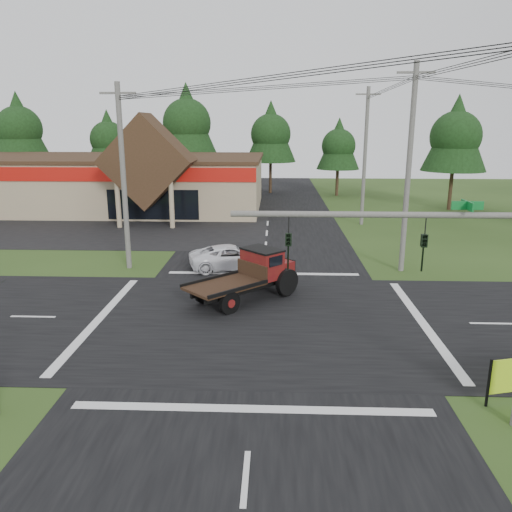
{
  "coord_description": "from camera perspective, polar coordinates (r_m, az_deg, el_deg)",
  "views": [
    {
      "loc": [
        0.65,
        -20.19,
        8.22
      ],
      "look_at": [
        -0.24,
        2.65,
        2.2
      ],
      "focal_mm": 35.0,
      "sensor_mm": 36.0,
      "label": 1
    }
  ],
  "objects": [
    {
      "name": "ground",
      "position": [
        21.81,
        0.37,
        -7.39
      ],
      "size": [
        120.0,
        120.0,
        0.0
      ],
      "primitive_type": "plane",
      "color": "#293F16",
      "rests_on": "ground"
    },
    {
      "name": "road_ns",
      "position": [
        21.8,
        0.37,
        -7.36
      ],
      "size": [
        12.0,
        120.0,
        0.02
      ],
      "primitive_type": "cube",
      "color": "black",
      "rests_on": "ground"
    },
    {
      "name": "road_ew",
      "position": [
        21.8,
        0.37,
        -7.36
      ],
      "size": [
        120.0,
        12.0,
        0.02
      ],
      "primitive_type": "cube",
      "color": "black",
      "rests_on": "ground"
    },
    {
      "name": "parking_apron",
      "position": [
        42.63,
        -17.92,
        2.94
      ],
      "size": [
        28.0,
        14.0,
        0.02
      ],
      "primitive_type": "cube",
      "color": "black",
      "rests_on": "ground"
    },
    {
      "name": "cvs_building",
      "position": [
        52.66,
        -16.03,
        8.26
      ],
      "size": [
        30.4,
        18.2,
        9.19
      ],
      "color": "tan",
      "rests_on": "ground"
    },
    {
      "name": "traffic_signal_mast",
      "position": [
        14.21,
        23.48,
        -1.98
      ],
      "size": [
        8.12,
        0.24,
        7.0
      ],
      "color": "#595651",
      "rests_on": "ground"
    },
    {
      "name": "utility_pole_nw",
      "position": [
        29.62,
        -14.92,
        8.78
      ],
      "size": [
        2.0,
        0.3,
        10.5
      ],
      "color": "#595651",
      "rests_on": "ground"
    },
    {
      "name": "utility_pole_ne",
      "position": [
        29.22,
        17.05,
        9.55
      ],
      "size": [
        2.0,
        0.3,
        11.5
      ],
      "color": "#595651",
      "rests_on": "ground"
    },
    {
      "name": "utility_pole_n",
      "position": [
        42.89,
        12.34,
        11.11
      ],
      "size": [
        2.0,
        0.3,
        11.2
      ],
      "color": "#595651",
      "rests_on": "ground"
    },
    {
      "name": "tree_row_a",
      "position": [
        67.54,
        -25.46,
        13.23
      ],
      "size": [
        6.72,
        6.72,
        12.12
      ],
      "color": "#332316",
      "rests_on": "ground"
    },
    {
      "name": "tree_row_b",
      "position": [
        65.54,
        -16.54,
        12.84
      ],
      "size": [
        5.6,
        5.6,
        10.1
      ],
      "color": "#332316",
      "rests_on": "ground"
    },
    {
      "name": "tree_row_c",
      "position": [
        62.11,
        -7.9,
        15.08
      ],
      "size": [
        7.28,
        7.28,
        13.13
      ],
      "color": "#332316",
      "rests_on": "ground"
    },
    {
      "name": "tree_row_d",
      "position": [
        62.2,
        1.7,
        13.97
      ],
      "size": [
        6.16,
        6.16,
        11.11
      ],
      "color": "#332316",
      "rests_on": "ground"
    },
    {
      "name": "tree_row_e",
      "position": [
        60.67,
        9.43,
        12.5
      ],
      "size": [
        5.04,
        5.04,
        9.09
      ],
      "color": "#332316",
      "rests_on": "ground"
    },
    {
      "name": "tree_side_ne",
      "position": [
        53.11,
        21.89,
        12.82
      ],
      "size": [
        6.16,
        6.16,
        11.11
      ],
      "color": "#332316",
      "rests_on": "ground"
    },
    {
      "name": "antique_flatbed_truck",
      "position": [
        23.87,
        -1.35,
        -2.33
      ],
      "size": [
        5.69,
        5.62,
        2.42
      ],
      "primitive_type": null,
      "rotation": [
        0.0,
        0.0,
        -0.8
      ],
      "color": "#590C12",
      "rests_on": "ground"
    },
    {
      "name": "white_pickup",
      "position": [
        29.38,
        -2.76,
        -0.1
      ],
      "size": [
        5.45,
        3.65,
        1.39
      ],
      "primitive_type": "imported",
      "rotation": [
        0.0,
        0.0,
        1.86
      ],
      "color": "white",
      "rests_on": "ground"
    }
  ]
}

